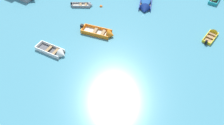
{
  "coord_description": "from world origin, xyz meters",
  "views": [
    {
      "loc": [
        -3.77,
        7.58,
        17.39
      ],
      "look_at": [
        0.0,
        23.08,
        0.15
      ],
      "focal_mm": 36.64,
      "sensor_mm": 36.0,
      "label": 1
    }
  ],
  "objects_px": {
    "rowboat_yellow_outer_right": "(212,34)",
    "rowboat_orange_back_row_right": "(103,33)",
    "rowboat_grey_far_right": "(86,5)",
    "mooring_buoy_near_foreground": "(101,7)",
    "rowboat_white_distant_center": "(57,53)",
    "rowboat_deep_blue_midfield_right": "(146,4)"
  },
  "relations": [
    {
      "from": "rowboat_orange_back_row_right",
      "to": "rowboat_deep_blue_midfield_right",
      "type": "xyz_separation_m",
      "value": [
        6.72,
        4.48,
        0.14
      ]
    },
    {
      "from": "rowboat_white_distant_center",
      "to": "mooring_buoy_near_foreground",
      "type": "height_order",
      "value": "rowboat_white_distant_center"
    },
    {
      "from": "rowboat_orange_back_row_right",
      "to": "rowboat_grey_far_right",
      "type": "relative_size",
      "value": 1.32
    },
    {
      "from": "rowboat_orange_back_row_right",
      "to": "rowboat_deep_blue_midfield_right",
      "type": "distance_m",
      "value": 8.08
    },
    {
      "from": "rowboat_orange_back_row_right",
      "to": "rowboat_deep_blue_midfield_right",
      "type": "relative_size",
      "value": 0.85
    },
    {
      "from": "rowboat_grey_far_right",
      "to": "rowboat_yellow_outer_right",
      "type": "bearing_deg",
      "value": -35.35
    },
    {
      "from": "rowboat_deep_blue_midfield_right",
      "to": "rowboat_white_distant_center",
      "type": "height_order",
      "value": "rowboat_deep_blue_midfield_right"
    },
    {
      "from": "mooring_buoy_near_foreground",
      "to": "rowboat_grey_far_right",
      "type": "bearing_deg",
      "value": 163.44
    },
    {
      "from": "rowboat_yellow_outer_right",
      "to": "mooring_buoy_near_foreground",
      "type": "height_order",
      "value": "rowboat_yellow_outer_right"
    },
    {
      "from": "rowboat_yellow_outer_right",
      "to": "rowboat_deep_blue_midfield_right",
      "type": "xyz_separation_m",
      "value": [
        -5.57,
        7.58,
        0.21
      ]
    },
    {
      "from": "rowboat_orange_back_row_right",
      "to": "rowboat_yellow_outer_right",
      "type": "distance_m",
      "value": 12.68
    },
    {
      "from": "mooring_buoy_near_foreground",
      "to": "rowboat_white_distant_center",
      "type": "bearing_deg",
      "value": -130.02
    },
    {
      "from": "rowboat_orange_back_row_right",
      "to": "rowboat_grey_far_right",
      "type": "bearing_deg",
      "value": 99.24
    },
    {
      "from": "rowboat_grey_far_right",
      "to": "mooring_buoy_near_foreground",
      "type": "xyz_separation_m",
      "value": [
        1.96,
        -0.58,
        -0.15
      ]
    },
    {
      "from": "rowboat_orange_back_row_right",
      "to": "rowboat_yellow_outer_right",
      "type": "height_order",
      "value": "rowboat_orange_back_row_right"
    },
    {
      "from": "rowboat_deep_blue_midfield_right",
      "to": "mooring_buoy_near_foreground",
      "type": "bearing_deg",
      "value": 167.41
    },
    {
      "from": "rowboat_yellow_outer_right",
      "to": "rowboat_orange_back_row_right",
      "type": "bearing_deg",
      "value": 165.86
    },
    {
      "from": "rowboat_deep_blue_midfield_right",
      "to": "rowboat_grey_far_right",
      "type": "bearing_deg",
      "value": 166.4
    },
    {
      "from": "rowboat_deep_blue_midfield_right",
      "to": "rowboat_white_distant_center",
      "type": "relative_size",
      "value": 1.36
    },
    {
      "from": "rowboat_grey_far_right",
      "to": "mooring_buoy_near_foreground",
      "type": "relative_size",
      "value": 7.25
    },
    {
      "from": "rowboat_white_distant_center",
      "to": "mooring_buoy_near_foreground",
      "type": "distance_m",
      "value": 10.02
    },
    {
      "from": "rowboat_white_distant_center",
      "to": "rowboat_deep_blue_midfield_right",
      "type": "bearing_deg",
      "value": 27.51
    }
  ]
}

